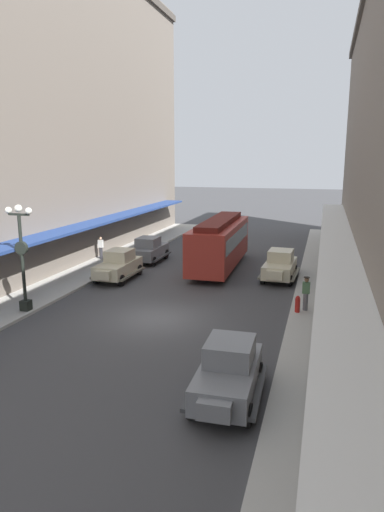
{
  "coord_description": "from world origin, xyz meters",
  "views": [
    {
      "loc": [
        7.33,
        -19.21,
        7.39
      ],
      "look_at": [
        0.0,
        6.0,
        1.8
      ],
      "focal_mm": 32.04,
      "sensor_mm": 36.0,
      "label": 1
    }
  ],
  "objects_px": {
    "fire_hydrant": "(298,304)",
    "pedestrian_0": "(101,248)",
    "streetcar": "(220,241)",
    "pedestrian_3": "(306,293)",
    "pedestrian_2": "(321,290)",
    "lamp_post_with_clock": "(22,253)",
    "parked_car_1": "(280,265)",
    "parked_car_0": "(228,370)",
    "parked_car_3": "(149,249)",
    "pedestrian_1": "(328,253)",
    "parked_car_2": "(118,264)"
  },
  "relations": [
    {
      "from": "pedestrian_1",
      "to": "lamp_post_with_clock",
      "type": "bearing_deg",
      "value": -134.88
    },
    {
      "from": "parked_car_1",
      "to": "pedestrian_2",
      "type": "relative_size",
      "value": 2.63
    },
    {
      "from": "fire_hydrant",
      "to": "streetcar",
      "type": "bearing_deg",
      "value": 124.7
    },
    {
      "from": "parked_car_3",
      "to": "streetcar",
      "type": "relative_size",
      "value": 0.44
    },
    {
      "from": "pedestrian_1",
      "to": "pedestrian_2",
      "type": "distance_m",
      "value": 9.57
    },
    {
      "from": "parked_car_0",
      "to": "pedestrian_0",
      "type": "distance_m",
      "value": 21.38
    },
    {
      "from": "parked_car_1",
      "to": "pedestrian_3",
      "type": "distance_m",
      "value": 6.37
    },
    {
      "from": "lamp_post_with_clock",
      "to": "pedestrian_0",
      "type": "bearing_deg",
      "value": 99.54
    },
    {
      "from": "parked_car_3",
      "to": "pedestrian_0",
      "type": "distance_m",
      "value": 3.62
    },
    {
      "from": "parked_car_1",
      "to": "pedestrian_2",
      "type": "distance_m",
      "value": 5.86
    },
    {
      "from": "streetcar",
      "to": "fire_hydrant",
      "type": "xyz_separation_m",
      "value": [
        5.74,
        -8.29,
        -1.34
      ]
    },
    {
      "from": "parked_car_1",
      "to": "parked_car_2",
      "type": "distance_m",
      "value": 10.08
    },
    {
      "from": "parked_car_3",
      "to": "pedestrian_3",
      "type": "height_order",
      "value": "parked_car_3"
    },
    {
      "from": "pedestrian_0",
      "to": "parked_car_0",
      "type": "bearing_deg",
      "value": -52.18
    },
    {
      "from": "fire_hydrant",
      "to": "pedestrian_0",
      "type": "height_order",
      "value": "pedestrian_0"
    },
    {
      "from": "parked_car_1",
      "to": "fire_hydrant",
      "type": "distance_m",
      "value": 6.69
    },
    {
      "from": "streetcar",
      "to": "pedestrian_3",
      "type": "xyz_separation_m",
      "value": [
        6.09,
        -7.88,
        -0.89
      ]
    },
    {
      "from": "parked_car_0",
      "to": "lamp_post_with_clock",
      "type": "height_order",
      "value": "lamp_post_with_clock"
    },
    {
      "from": "parked_car_3",
      "to": "lamp_post_with_clock",
      "type": "distance_m",
      "value": 12.67
    },
    {
      "from": "pedestrian_1",
      "to": "pedestrian_0",
      "type": "bearing_deg",
      "value": -171.06
    },
    {
      "from": "lamp_post_with_clock",
      "to": "pedestrian_1",
      "type": "height_order",
      "value": "lamp_post_with_clock"
    },
    {
      "from": "lamp_post_with_clock",
      "to": "fire_hydrant",
      "type": "bearing_deg",
      "value": 15.0
    },
    {
      "from": "streetcar",
      "to": "pedestrian_2",
      "type": "xyz_separation_m",
      "value": [
        6.81,
        -7.05,
        -0.91
      ]
    },
    {
      "from": "parked_car_1",
      "to": "parked_car_3",
      "type": "xyz_separation_m",
      "value": [
        -9.68,
        2.47,
        0.0
      ]
    },
    {
      "from": "streetcar",
      "to": "pedestrian_3",
      "type": "bearing_deg",
      "value": -52.27
    },
    {
      "from": "parked_car_0",
      "to": "pedestrian_3",
      "type": "relative_size",
      "value": 2.57
    },
    {
      "from": "pedestrian_0",
      "to": "pedestrian_3",
      "type": "distance_m",
      "value": 16.99
    },
    {
      "from": "fire_hydrant",
      "to": "pedestrian_0",
      "type": "xyz_separation_m",
      "value": [
        -14.71,
        8.27,
        0.43
      ]
    },
    {
      "from": "parked_car_0",
      "to": "parked_car_3",
      "type": "xyz_separation_m",
      "value": [
        -9.55,
        17.6,
        0.0
      ]
    },
    {
      "from": "pedestrian_1",
      "to": "parked_car_0",
      "type": "bearing_deg",
      "value": -98.83
    },
    {
      "from": "streetcar",
      "to": "lamp_post_with_clock",
      "type": "distance_m",
      "value": 13.69
    },
    {
      "from": "parked_car_0",
      "to": "lamp_post_with_clock",
      "type": "relative_size",
      "value": 0.83
    },
    {
      "from": "parked_car_2",
      "to": "pedestrian_2",
      "type": "xyz_separation_m",
      "value": [
        12.25,
        -2.52,
        0.05
      ]
    },
    {
      "from": "lamp_post_with_clock",
      "to": "parked_car_1",
      "type": "bearing_deg",
      "value": 41.39
    },
    {
      "from": "parked_car_0",
      "to": "pedestrian_2",
      "type": "xyz_separation_m",
      "value": [
        2.68,
        9.86,
        0.05
      ]
    },
    {
      "from": "lamp_post_with_clock",
      "to": "pedestrian_3",
      "type": "bearing_deg",
      "value": 16.3
    },
    {
      "from": "lamp_post_with_clock",
      "to": "parked_car_3",
      "type": "bearing_deg",
      "value": 82.7
    },
    {
      "from": "parked_car_0",
      "to": "streetcar",
      "type": "xyz_separation_m",
      "value": [
        -4.13,
        16.91,
        0.96
      ]
    },
    {
      "from": "pedestrian_0",
      "to": "pedestrian_2",
      "type": "bearing_deg",
      "value": -23.99
    },
    {
      "from": "parked_car_1",
      "to": "pedestrian_2",
      "type": "height_order",
      "value": "parked_car_1"
    },
    {
      "from": "streetcar",
      "to": "pedestrian_0",
      "type": "xyz_separation_m",
      "value": [
        -8.97,
        -0.02,
        -0.91
      ]
    },
    {
      "from": "lamp_post_with_clock",
      "to": "parked_car_2",
      "type": "bearing_deg",
      "value": 77.65
    },
    {
      "from": "parked_car_3",
      "to": "pedestrian_2",
      "type": "distance_m",
      "value": 14.47
    },
    {
      "from": "streetcar",
      "to": "pedestrian_0",
      "type": "distance_m",
      "value": 9.02
    },
    {
      "from": "fire_hydrant",
      "to": "pedestrian_3",
      "type": "height_order",
      "value": "pedestrian_3"
    },
    {
      "from": "parked_car_3",
      "to": "pedestrian_0",
      "type": "height_order",
      "value": "parked_car_3"
    },
    {
      "from": "parked_car_2",
      "to": "pedestrian_0",
      "type": "relative_size",
      "value": 2.6
    },
    {
      "from": "fire_hydrant",
      "to": "pedestrian_2",
      "type": "bearing_deg",
      "value": 49.31
    },
    {
      "from": "streetcar",
      "to": "fire_hydrant",
      "type": "bearing_deg",
      "value": -55.3
    },
    {
      "from": "parked_car_0",
      "to": "parked_car_3",
      "type": "height_order",
      "value": "same"
    }
  ]
}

